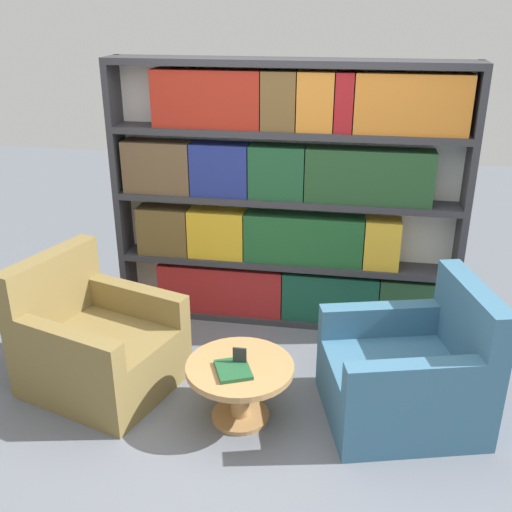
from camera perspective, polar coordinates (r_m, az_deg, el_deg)
The scene contains 7 objects.
ground_plane at distance 3.86m, azimuth -0.22°, elevation -16.30°, with size 14.00×14.00×0.00m, color slate.
bookshelf at distance 4.65m, azimuth 2.86°, elevation 5.33°, with size 2.70×0.30×2.08m.
armchair_left at distance 4.24m, azimuth -15.01°, elevation -8.25°, with size 1.12×1.05×0.90m.
armchair_right at distance 3.92m, azimuth 14.40°, elevation -10.97°, with size 1.10×1.02×0.90m.
coffee_table at distance 3.79m, azimuth -1.53°, elevation -11.73°, with size 0.67×0.67×0.39m.
table_sign at distance 3.70m, azimuth -1.56°, elevation -9.69°, with size 0.08×0.06×0.12m.
stray_book at distance 3.66m, azimuth -2.18°, elevation -10.77°, with size 0.28×0.29×0.02m.
Camera 1 is at (0.51, -2.94, 2.45)m, focal length 42.00 mm.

